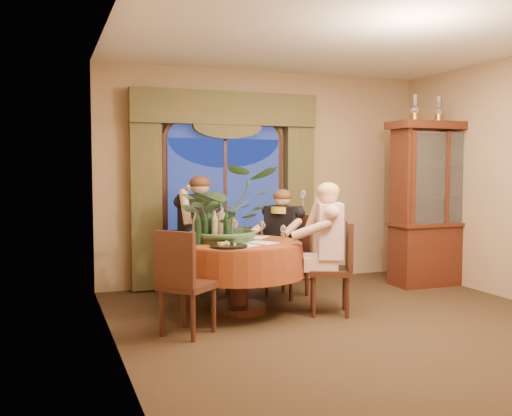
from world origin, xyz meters
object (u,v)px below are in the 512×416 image
object	(u,v)px
oil_lamp_left	(415,108)
oil_lamp_right	(462,110)
chair_right	(330,268)
olive_bowl	(242,240)
chair_front_left	(188,282)
person_scarf	(283,242)
dining_table	(238,277)
chair_back_right	(287,256)
wine_bottle_0	(205,227)
oil_lamp_center	(439,109)
centerpiece_plant	(227,178)
wine_bottle_1	(215,227)
person_back	(199,236)
person_pink	(330,248)
china_cabinet	(437,204)
wine_bottle_3	(208,225)
chair_back	(209,254)
stoneware_vase	(222,227)
wine_bottle_4	(198,228)
wine_bottle_5	(196,227)
wine_bottle_2	(227,227)

from	to	relation	value
oil_lamp_left	oil_lamp_right	size ratio (longest dim) A/B	1.00
chair_right	olive_bowl	xyz separation A→B (m)	(-0.84, 0.34, 0.29)
chair_front_left	person_scarf	bearing A→B (deg)	88.05
dining_table	chair_back_right	xyz separation A→B (m)	(0.77, 0.49, 0.10)
chair_front_left	wine_bottle_0	world-z (taller)	wine_bottle_0
oil_lamp_center	oil_lamp_right	xyz separation A→B (m)	(0.37, 0.00, 0.00)
centerpiece_plant	wine_bottle_1	size ratio (longest dim) A/B	3.65
person_back	wine_bottle_0	world-z (taller)	person_back
dining_table	olive_bowl	xyz separation A→B (m)	(0.03, -0.06, 0.40)
wine_bottle_0	person_pink	bearing A→B (deg)	-16.87
dining_table	china_cabinet	size ratio (longest dim) A/B	0.67
centerpiece_plant	wine_bottle_3	distance (m)	0.54
oil_lamp_right	chair_back	xyz separation A→B (m)	(-3.31, 0.51, -1.80)
person_pink	wine_bottle_1	distance (m)	1.22
chair_back	oil_lamp_center	bearing A→B (deg)	167.81
chair_right	stoneware_vase	xyz separation A→B (m)	(-1.01, 0.54, 0.42)
oil_lamp_right	wine_bottle_4	bearing A→B (deg)	-171.79
person_pink	wine_bottle_0	distance (m)	1.32
person_back	wine_bottle_5	distance (m)	0.90
dining_table	wine_bottle_3	size ratio (longest dim) A/B	4.31
person_scarf	wine_bottle_3	world-z (taller)	person_scarf
wine_bottle_4	centerpiece_plant	bearing A→B (deg)	28.63
person_scarf	wine_bottle_2	world-z (taller)	person_scarf
dining_table	wine_bottle_2	world-z (taller)	wine_bottle_2
person_back	wine_bottle_2	world-z (taller)	person_back
oil_lamp_center	chair_back_right	xyz separation A→B (m)	(-2.12, 0.01, -1.80)
china_cabinet	wine_bottle_2	world-z (taller)	china_cabinet
oil_lamp_left	wine_bottle_4	bearing A→B (deg)	-169.81
chair_back_right	chair_back	xyz separation A→B (m)	(-0.82, 0.50, 0.00)
dining_table	person_pink	world-z (taller)	person_pink
chair_front_left	wine_bottle_5	distance (m)	0.85
chair_front_left	oil_lamp_left	bearing A→B (deg)	67.24
chair_front_left	olive_bowl	distance (m)	0.95
oil_lamp_right	wine_bottle_2	size ratio (longest dim) A/B	1.03
centerpiece_plant	wine_bottle_2	size ratio (longest dim) A/B	3.65
oil_lamp_left	wine_bottle_1	bearing A→B (deg)	-170.93
oil_lamp_left	wine_bottle_4	distance (m)	3.32
chair_back	wine_bottle_4	size ratio (longest dim) A/B	2.91
person_back	wine_bottle_4	world-z (taller)	person_back
oil_lamp_left	person_scarf	size ratio (longest dim) A/B	0.27
person_pink	chair_back	bearing A→B (deg)	56.82
chair_back	chair_front_left	xyz separation A→B (m)	(-0.65, -1.60, 0.00)
oil_lamp_right	chair_right	size ratio (longest dim) A/B	0.35
oil_lamp_right	stoneware_vase	xyz separation A→B (m)	(-3.40, -0.35, -1.39)
wine_bottle_0	dining_table	bearing A→B (deg)	-2.12
dining_table	wine_bottle_4	bearing A→B (deg)	-173.16
person_scarf	wine_bottle_2	size ratio (longest dim) A/B	3.87
chair_back	wine_bottle_3	bearing A→B (deg)	71.40
chair_right	wine_bottle_0	xyz separation A→B (m)	(-1.23, 0.42, 0.44)
person_back	person_scarf	world-z (taller)	person_back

